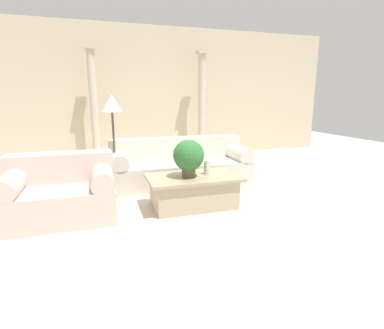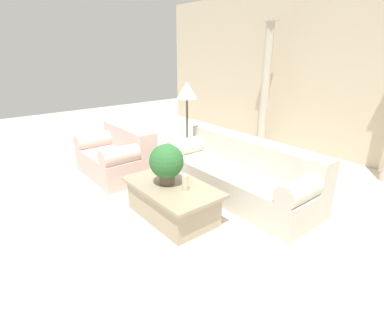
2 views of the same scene
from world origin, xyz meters
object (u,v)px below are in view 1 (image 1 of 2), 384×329
at_px(loveseat, 61,192).
at_px(coffee_table, 193,191).
at_px(sofa_long, 180,166).
at_px(floor_lamp, 112,113).
at_px(potted_plant, 189,156).

xyz_separation_m(loveseat, coffee_table, (1.73, -0.11, -0.12)).
xyz_separation_m(sofa_long, coffee_table, (-0.11, -1.14, -0.10)).
bearing_deg(coffee_table, floor_lamp, 134.13).
relative_size(loveseat, coffee_table, 1.03).
bearing_deg(floor_lamp, loveseat, -128.53).
bearing_deg(sofa_long, potted_plant, -99.24).
bearing_deg(loveseat, coffee_table, -3.67).
height_order(sofa_long, coffee_table, sofa_long).
bearing_deg(coffee_table, potted_plant, -165.91).
bearing_deg(loveseat, floor_lamp, 51.47).
xyz_separation_m(loveseat, potted_plant, (1.65, -0.13, 0.38)).
relative_size(sofa_long, coffee_table, 1.87).
distance_m(coffee_table, potted_plant, 0.51).
bearing_deg(potted_plant, sofa_long, 80.76).
relative_size(sofa_long, loveseat, 1.81).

